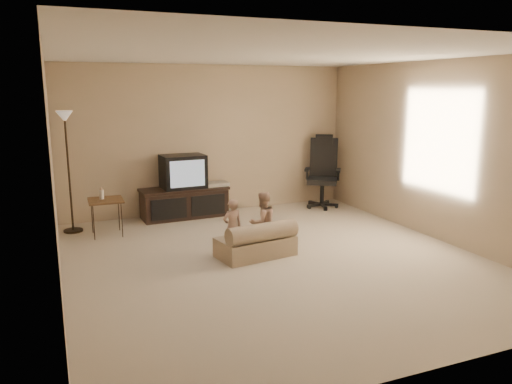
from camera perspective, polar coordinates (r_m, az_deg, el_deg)
floor at (r=6.34m, az=2.13°, el=-7.69°), size 5.50×5.50×0.00m
room_shell at (r=6.01m, az=2.24°, el=6.09°), size 5.50×5.50×5.50m
tv_stand at (r=8.34m, az=-8.19°, el=0.05°), size 1.48×0.60×1.04m
office_chair at (r=9.08m, az=7.62°, el=1.22°), size 0.82×0.83×1.29m
side_table at (r=7.54m, az=-16.84°, el=-0.94°), size 0.49×0.49×0.72m
floor_lamp at (r=7.77m, az=-20.82°, el=5.09°), size 0.28×0.28×1.80m
child_sofa at (r=6.37m, az=0.15°, el=-5.79°), size 1.03×0.68×0.47m
toddler_left at (r=6.42m, az=-2.71°, el=-4.02°), size 0.29×0.23×0.73m
toddler_right at (r=6.51m, az=0.76°, el=-3.47°), size 0.43×0.29×0.81m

